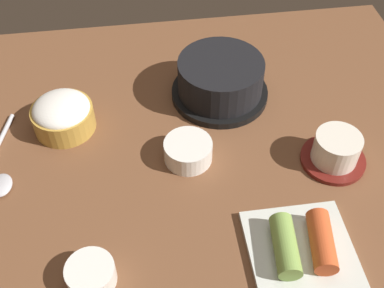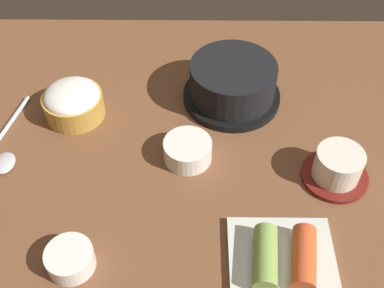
% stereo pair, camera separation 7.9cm
% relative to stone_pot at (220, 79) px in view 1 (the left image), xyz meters
% --- Properties ---
extents(dining_table, '(1.00, 0.76, 0.02)m').
position_rel_stone_pot_xyz_m(dining_table, '(-0.09, -0.12, -0.05)').
color(dining_table, brown).
rests_on(dining_table, ground).
extents(stone_pot, '(0.18, 0.18, 0.08)m').
position_rel_stone_pot_xyz_m(stone_pot, '(0.00, 0.00, 0.00)').
color(stone_pot, black).
rests_on(stone_pot, dining_table).
extents(rice_bowl, '(0.11, 0.11, 0.06)m').
position_rel_stone_pot_xyz_m(rice_bowl, '(-0.28, -0.04, -0.01)').
color(rice_bowl, '#B78C38').
rests_on(rice_bowl, dining_table).
extents(tea_cup_with_saucer, '(0.11, 0.11, 0.06)m').
position_rel_stone_pot_xyz_m(tea_cup_with_saucer, '(0.16, -0.19, -0.01)').
color(tea_cup_with_saucer, maroon).
rests_on(tea_cup_with_saucer, dining_table).
extents(banchan_cup_center, '(0.08, 0.08, 0.04)m').
position_rel_stone_pot_xyz_m(banchan_cup_center, '(-0.08, -0.15, -0.02)').
color(banchan_cup_center, white).
rests_on(banchan_cup_center, dining_table).
extents(kimchi_plate, '(0.15, 0.15, 0.04)m').
position_rel_stone_pot_xyz_m(kimchi_plate, '(0.06, -0.34, -0.02)').
color(kimchi_plate, silver).
rests_on(kimchi_plate, dining_table).
extents(side_bowl_near, '(0.07, 0.07, 0.03)m').
position_rel_stone_pot_xyz_m(side_bowl_near, '(-0.24, -0.34, -0.02)').
color(side_bowl_near, white).
rests_on(side_bowl_near, dining_table).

